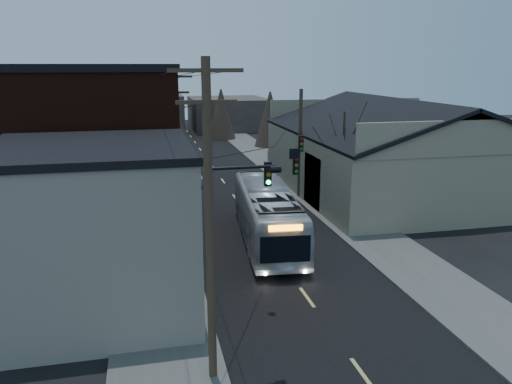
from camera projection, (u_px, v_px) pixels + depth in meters
road_surface at (227, 186)px, 43.42m from camera, size 9.00×110.00×0.02m
sidewalk_left at (151, 189)px, 42.01m from camera, size 4.00×110.00×0.12m
sidewalk_right at (298, 182)px, 44.80m from camera, size 4.00×110.00×0.12m
building_clapboard at (96, 232)px, 20.78m from camera, size 8.00×8.00×7.00m
building_brick at (92, 153)px, 30.59m from camera, size 10.00×12.00×10.00m
building_left_far at (114, 140)px, 46.18m from camera, size 9.00×14.00×7.00m
warehouse at (393, 160)px, 40.82m from camera, size 16.16×20.60×7.73m
building_far_left at (148, 115)px, 74.45m from camera, size 10.00×12.00×6.00m
building_far_right at (228, 113)px, 82.09m from camera, size 12.00×14.00×5.00m
bare_tree at (343, 164)px, 34.48m from camera, size 0.40×0.40×7.20m
utility_lines at (197, 140)px, 35.99m from camera, size 11.24×45.28×10.50m
bus at (267, 214)px, 29.47m from camera, size 4.02×12.29×3.36m
parked_car at (190, 175)px, 44.29m from camera, size 1.81×4.63×1.50m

